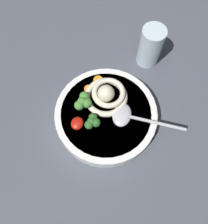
# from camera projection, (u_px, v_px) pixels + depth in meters

# --- Properties ---
(table_slab) EXTENTS (1.18, 1.18, 0.04)m
(table_slab) POSITION_uv_depth(u_px,v_px,m) (108.00, 116.00, 0.62)
(table_slab) COLOR #474C56
(table_slab) RESTS_ON ground
(soup_bowl) EXTENTS (0.25, 0.25, 0.05)m
(soup_bowl) POSITION_uv_depth(u_px,v_px,m) (104.00, 115.00, 0.57)
(soup_bowl) COLOR white
(soup_bowl) RESTS_ON table_slab
(noodle_pile) EXTENTS (0.12, 0.11, 0.05)m
(noodle_pile) POSITION_uv_depth(u_px,v_px,m) (107.00, 95.00, 0.55)
(noodle_pile) COLOR beige
(noodle_pile) RESTS_ON soup_bowl
(soup_spoon) EXTENTS (0.06, 0.17, 0.02)m
(soup_spoon) POSITION_uv_depth(u_px,v_px,m) (128.00, 116.00, 0.54)
(soup_spoon) COLOR #B7B7BC
(soup_spoon) RESTS_ON soup_bowl
(chili_sauce_dollop) EXTENTS (0.03, 0.03, 0.01)m
(chili_sauce_dollop) POSITION_uv_depth(u_px,v_px,m) (77.00, 123.00, 0.53)
(chili_sauce_dollop) COLOR #B2190F
(chili_sauce_dollop) RESTS_ON soup_bowl
(broccoli_floret_far) EXTENTS (0.04, 0.03, 0.03)m
(broccoli_floret_far) POSITION_uv_depth(u_px,v_px,m) (92.00, 122.00, 0.52)
(broccoli_floret_far) COLOR #7A9E60
(broccoli_floret_far) RESTS_ON soup_bowl
(broccoli_floret_near_spoon) EXTENTS (0.04, 0.04, 0.04)m
(broccoli_floret_near_spoon) POSITION_uv_depth(u_px,v_px,m) (83.00, 102.00, 0.54)
(broccoli_floret_near_spoon) COLOR #7A9E60
(broccoli_floret_near_spoon) RESTS_ON soup_bowl
(carrot_slice_beside_noodles) EXTENTS (0.02, 0.02, 0.01)m
(carrot_slice_beside_noodles) POSITION_uv_depth(u_px,v_px,m) (88.00, 89.00, 0.57)
(carrot_slice_beside_noodles) COLOR orange
(carrot_slice_beside_noodles) RESTS_ON soup_bowl
(carrot_slice_left) EXTENTS (0.02, 0.02, 0.01)m
(carrot_slice_left) POSITION_uv_depth(u_px,v_px,m) (98.00, 80.00, 0.58)
(carrot_slice_left) COLOR orange
(carrot_slice_left) RESTS_ON soup_bowl
(drinking_glass) EXTENTS (0.06, 0.06, 0.12)m
(drinking_glass) POSITION_uv_depth(u_px,v_px,m) (150.00, 46.00, 0.61)
(drinking_glass) COLOR silver
(drinking_glass) RESTS_ON table_slab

